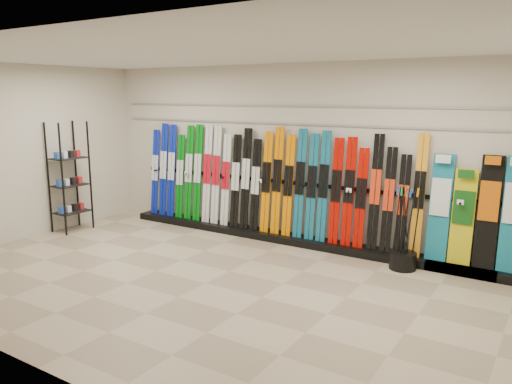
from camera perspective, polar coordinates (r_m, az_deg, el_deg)
The scene contains 12 objects.
floor at distance 6.82m, azimuth -5.81°, elevation -10.34°, with size 8.00×8.00×0.00m, color gray.
back_wall at distance 8.51m, azimuth 4.43°, elevation 4.40°, with size 8.00×8.00×0.00m, color beige.
left_wall at distance 9.43m, azimuth -25.57°, elevation 4.00°, with size 5.00×5.00×0.00m, color beige.
ceiling at distance 6.38m, azimuth -6.35°, elevation 15.65°, with size 8.00×8.00×0.00m, color silver.
ski_rack_base at distance 8.51m, azimuth 4.94°, elevation -5.52°, with size 8.00×0.40×0.12m, color black.
skis at distance 8.66m, azimuth 1.07°, elevation 1.11°, with size 5.38×0.20×1.83m.
snowboards at distance 7.56m, azimuth 25.03°, elevation -2.39°, with size 1.59×0.24×1.56m.
accessory_rack at distance 9.74m, azimuth -20.54°, elevation 1.63°, with size 0.40×0.60×2.01m, color black.
pole_bin at distance 7.58m, azimuth 16.42°, elevation -7.53°, with size 0.38×0.38×0.25m, color black.
ski_poles at distance 7.45m, azimuth 16.58°, elevation -3.97°, with size 0.38×0.23×1.18m.
slatwall_rail_0 at distance 8.45m, azimuth 4.42°, elevation 7.75°, with size 7.60×0.02×0.03m, color gray.
slatwall_rail_1 at distance 8.44m, azimuth 4.45°, elevation 9.79°, with size 7.60×0.02×0.03m, color gray.
Camera 1 is at (3.95, -4.98, 2.48)m, focal length 35.00 mm.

